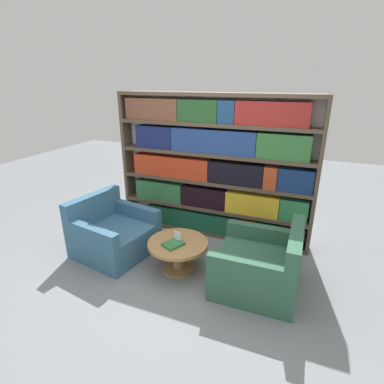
% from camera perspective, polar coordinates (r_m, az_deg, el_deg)
% --- Properties ---
extents(ground_plane, '(14.00, 14.00, 0.00)m').
position_cam_1_polar(ground_plane, '(3.85, -2.98, -16.37)').
color(ground_plane, gray).
extents(bookshelf, '(2.97, 0.30, 2.15)m').
position_cam_1_polar(bookshelf, '(4.49, 4.37, 4.50)').
color(bookshelf, silver).
rests_on(bookshelf, ground_plane).
extents(armchair_left, '(1.07, 1.09, 0.80)m').
position_cam_1_polar(armchair_left, '(4.40, -14.82, -7.78)').
color(armchair_left, '#386684').
rests_on(armchair_left, ground_plane).
extents(armchair_right, '(0.94, 0.95, 0.80)m').
position_cam_1_polar(armchair_right, '(3.68, 12.81, -13.69)').
color(armchair_right, '#336047').
rests_on(armchair_right, ground_plane).
extents(coffee_table, '(0.77, 0.77, 0.40)m').
position_cam_1_polar(coffee_table, '(3.88, -2.70, -10.93)').
color(coffee_table, '#AD7F4C').
rests_on(coffee_table, ground_plane).
extents(table_sign, '(0.09, 0.06, 0.15)m').
position_cam_1_polar(table_sign, '(3.80, -2.74, -8.70)').
color(table_sign, black).
rests_on(table_sign, coffee_table).
extents(stray_book, '(0.27, 0.30, 0.03)m').
position_cam_1_polar(stray_book, '(3.75, -3.61, -9.87)').
color(stray_book, '#2D703D').
rests_on(stray_book, coffee_table).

